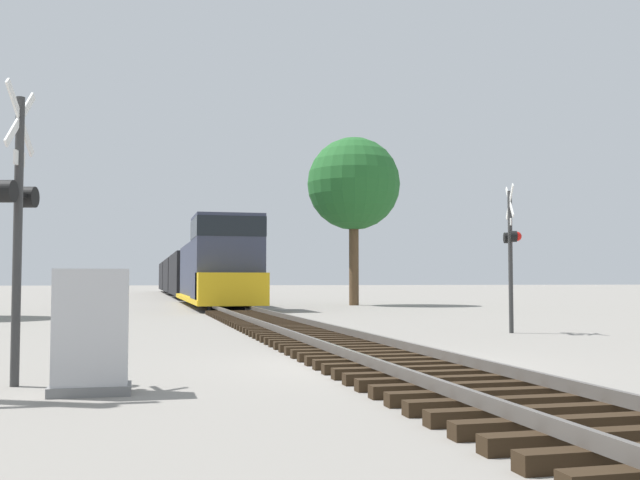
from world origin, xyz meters
TOP-DOWN VIEW (x-y plane):
  - ground_plane at (0.00, 0.00)m, footprint 400.00×400.00m
  - rail_track_bed at (0.00, -0.00)m, footprint 2.60×160.00m
  - freight_train at (0.00, 52.19)m, footprint 3.15×66.35m
  - crossing_signal_near at (-5.66, -1.15)m, footprint 0.53×1.01m
  - crossing_signal_far at (5.82, 6.53)m, footprint 0.54×1.01m
  - relay_cabinet at (-4.61, -2.11)m, footprint 1.00×0.61m
  - tree_mid_background at (7.95, 29.10)m, footprint 5.33×5.33m

SIDE VIEW (x-z plane):
  - ground_plane at x=0.00m, z-range 0.00..0.00m
  - rail_track_bed at x=0.00m, z-range -0.02..0.29m
  - relay_cabinet at x=-4.61m, z-range -0.01..1.56m
  - freight_train at x=0.00m, z-range -0.35..4.11m
  - crossing_signal_far at x=5.82m, z-range 0.37..4.40m
  - crossing_signal_near at x=-5.66m, z-range 0.35..4.46m
  - tree_mid_background at x=7.95m, z-range 2.11..11.76m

